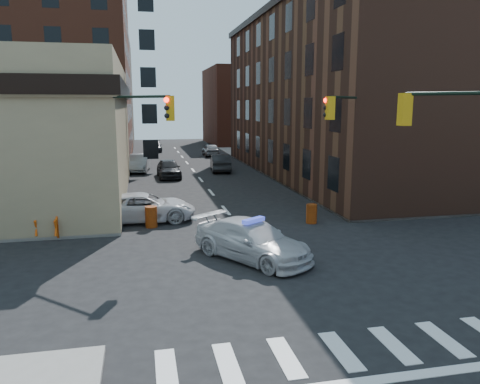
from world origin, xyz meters
name	(u,v)px	position (x,y,z in m)	size (l,w,h in m)	color
ground	(270,265)	(0.00, 0.00, 0.00)	(140.00, 140.00, 0.00)	black
sidewalk_ne	(384,158)	(23.00, 32.75, 0.07)	(34.00, 54.50, 0.15)	gray
apartment_block	(10,52)	(-18.50, 40.00, 12.00)	(25.00, 25.00, 24.00)	#5C2B1D
commercial_row_ne	(344,97)	(13.00, 22.50, 7.00)	(14.00, 34.00, 14.00)	#47281C
filler_nw	(67,94)	(-16.00, 62.00, 8.00)	(20.00, 18.00, 16.00)	brown
filler_ne	(258,106)	(14.00, 58.00, 6.00)	(16.00, 16.00, 12.00)	#5C2B1D
signal_pole_nw	(120,147)	(-5.85, 5.34, 4.34)	(3.58, 3.67, 8.00)	black
signal_pole_ne	(352,143)	(5.84, 5.35, 4.34)	(3.67, 3.58, 8.00)	black
tree_ne_near	(273,135)	(7.50, 26.00, 3.49)	(3.00, 3.00, 4.85)	black
tree_ne_far	(253,130)	(7.50, 34.00, 3.49)	(3.00, 3.00, 4.85)	black
police_car	(252,240)	(-0.55, 0.88, 0.80)	(2.23, 5.49, 1.59)	silver
pickup	(144,207)	(-4.83, 8.34, 0.77)	(2.57, 5.57, 1.55)	silver
parked_car_wnear	(169,168)	(-2.59, 23.73, 0.81)	(1.91, 4.75, 1.62)	black
parked_car_wfar	(139,163)	(-5.13, 28.11, 0.82)	(1.73, 4.97, 1.64)	gray
parked_car_wdeep	(154,146)	(-3.11, 47.39, 0.73)	(2.03, 5.00, 1.45)	black
parked_car_enear	(220,163)	(2.50, 26.75, 0.81)	(1.72, 4.93, 1.62)	black
parked_car_efar	(211,150)	(3.60, 40.39, 0.78)	(1.84, 4.57, 1.56)	gray
pedestrian_a	(105,205)	(-6.89, 8.02, 1.04)	(0.65, 0.43, 1.78)	black
pedestrian_b	(24,216)	(-10.43, 6.00, 1.12)	(0.94, 0.73, 1.93)	black
barrel_road	(312,214)	(3.98, 6.00, 0.52)	(0.58, 0.58, 1.03)	red
barrel_bank	(151,217)	(-4.51, 6.94, 0.55)	(0.62, 0.62, 1.10)	red
barricade_nw_a	(100,214)	(-7.13, 8.00, 0.58)	(1.15, 0.58, 0.86)	orange
barricade_nw_b	(49,227)	(-9.32, 5.70, 0.61)	(1.23, 0.62, 0.93)	#E8540A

